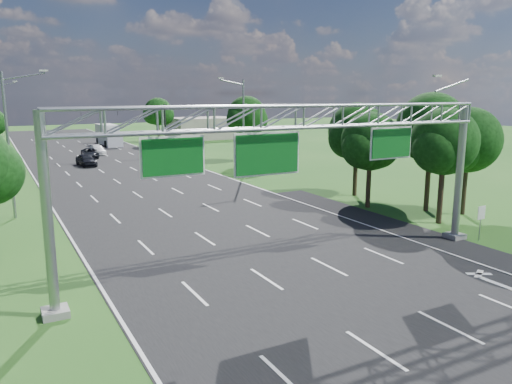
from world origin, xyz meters
TOP-DOWN VIEW (x-y plane):
  - ground at (0.00, 30.00)m, footprint 220.00×220.00m
  - road at (0.00, 30.00)m, footprint 18.00×180.00m
  - road_flare at (10.20, 14.00)m, footprint 3.00×30.00m
  - sign_gantry at (0.33, 12.00)m, footprint 23.50×1.00m
  - regulatory_sign at (12.40, 10.98)m, footprint 0.60×0.08m
  - traffic_signal at (7.48, 65.00)m, footprint 12.21×0.24m
  - streetlight_l_near at (-11.30, 30.00)m, footprint 2.97×0.22m
  - streetlight_r_mid at (11.30, 40.00)m, footprint 2.97×0.22m
  - tree_cluster_right at (14.80, 19.19)m, footprint 9.91×14.60m
  - tree_verge_rd at (16.08, 48.04)m, footprint 5.76×4.80m
  - tree_verge_re at (14.08, 78.04)m, footprint 5.76×4.80m
  - building_right at (24.00, 82.00)m, footprint 12.00×9.00m
  - car_queue_a at (1.00, 65.68)m, footprint 1.88×4.43m
  - car_queue_b at (-0.75, 61.68)m, footprint 2.80×4.99m
  - car_queue_c at (-2.50, 54.16)m, footprint 2.16×4.40m
  - car_queue_d at (6.49, 46.55)m, footprint 1.44×4.04m
  - box_truck at (5.33, 78.12)m, footprint 2.76×9.02m

SIDE VIEW (x-z plane):
  - ground at x=0.00m, z-range 0.00..0.00m
  - road at x=0.00m, z-range -0.01..0.01m
  - road_flare at x=10.20m, z-range -0.01..0.01m
  - car_queue_a at x=1.00m, z-range 0.00..1.27m
  - car_queue_b at x=-0.75m, z-range 0.00..1.32m
  - car_queue_d at x=6.49m, z-range 0.00..1.33m
  - car_queue_c at x=-2.50m, z-range 0.00..1.44m
  - regulatory_sign at x=12.40m, z-range 0.46..2.56m
  - box_truck at x=5.33m, z-range -0.07..3.34m
  - building_right at x=24.00m, z-range 0.00..4.00m
  - traffic_signal at x=7.48m, z-range 1.67..8.67m
  - tree_verge_re at x=14.08m, z-range 1.28..9.12m
  - tree_cluster_right at x=14.80m, z-range 0.97..9.65m
  - streetlight_l_near at x=-11.30m, z-range 0.50..10.66m
  - streetlight_r_mid at x=11.30m, z-range 0.50..10.66m
  - tree_verge_rd at x=16.08m, z-range 1.49..9.77m
  - sign_gantry at x=0.33m, z-range 2.11..11.67m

